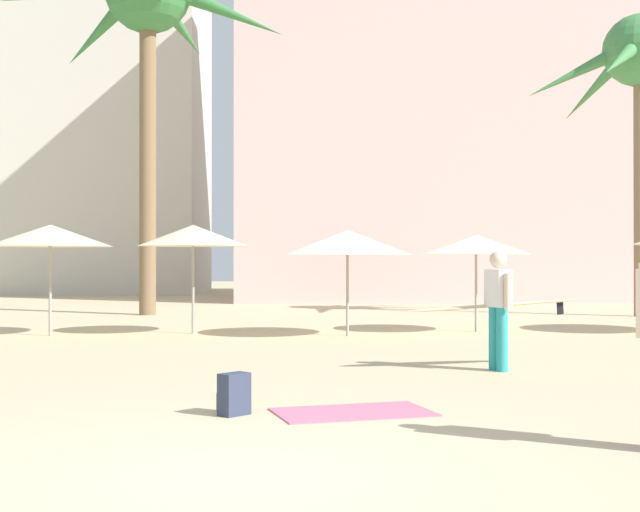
{
  "coord_description": "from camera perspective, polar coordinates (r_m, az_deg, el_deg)",
  "views": [
    {
      "loc": [
        0.42,
        -6.24,
        1.54
      ],
      "look_at": [
        0.69,
        5.36,
        1.61
      ],
      "focal_mm": 48.86,
      "sensor_mm": 36.0,
      "label": 1
    }
  ],
  "objects": [
    {
      "name": "ground",
      "position": [
        6.44,
        -5.2,
        -14.14
      ],
      "size": [
        120.0,
        120.0,
        0.0
      ],
      "primitive_type": "plane",
      "color": "#C6B28C"
    },
    {
      "name": "hotel_pink",
      "position": [
        36.61,
        11.83,
        8.7
      ],
      "size": [
        21.21,
        8.14,
        14.57
      ],
      "primitive_type": "cube",
      "color": "beige",
      "rests_on": "ground"
    },
    {
      "name": "hotel_tower_gray",
      "position": [
        46.27,
        -16.08,
        15.83
      ],
      "size": [
        13.08,
        8.64,
        28.82
      ],
      "primitive_type": "cube",
      "color": "beige",
      "rests_on": "ground"
    },
    {
      "name": "palm_tree_far_left",
      "position": [
        26.39,
        20.23,
        11.65
      ],
      "size": [
        6.57,
        5.64,
        8.42
      ],
      "color": "#896B4C",
      "rests_on": "ground"
    },
    {
      "name": "palm_tree_left",
      "position": [
        26.38,
        -11.19,
        15.57
      ],
      "size": [
        7.83,
        7.79,
        10.59
      ],
      "color": "brown",
      "rests_on": "ground"
    },
    {
      "name": "cafe_umbrella_0",
      "position": [
        18.63,
        -8.31,
        1.33
      ],
      "size": [
        2.34,
        2.34,
        2.31
      ],
      "color": "gray",
      "rests_on": "ground"
    },
    {
      "name": "cafe_umbrella_2",
      "position": [
        19.18,
        10.18,
        0.73
      ],
      "size": [
        2.37,
        2.37,
        2.11
      ],
      "color": "gray",
      "rests_on": "ground"
    },
    {
      "name": "cafe_umbrella_5",
      "position": [
        18.74,
        -17.25,
        1.28
      ],
      "size": [
        2.52,
        2.52,
        2.29
      ],
      "color": "gray",
      "rests_on": "ground"
    },
    {
      "name": "cafe_umbrella_7",
      "position": [
        17.85,
        1.81,
        0.89
      ],
      "size": [
        2.64,
        2.64,
        2.18
      ],
      "color": "gray",
      "rests_on": "ground"
    },
    {
      "name": "beach_towel",
      "position": [
        8.95,
        2.18,
        -10.18
      ],
      "size": [
        1.74,
        1.29,
        0.01
      ],
      "primitive_type": "cube",
      "rotation": [
        0.0,
        0.0,
        0.27
      ],
      "color": "#EF6684",
      "rests_on": "ground"
    },
    {
      "name": "backpack",
      "position": [
        8.83,
        -5.69,
        -9.03
      ],
      "size": [
        0.35,
        0.35,
        0.42
      ],
      "rotation": [
        0.0,
        0.0,
        2.37
      ],
      "color": "#2F384E",
      "rests_on": "ground"
    },
    {
      "name": "person_mid_left",
      "position": [
        12.56,
        11.48,
        -3.17
      ],
      "size": [
        2.64,
        1.04,
        1.68
      ],
      "rotation": [
        0.0,
        0.0,
        3.46
      ],
      "color": "teal",
      "rests_on": "ground"
    }
  ]
}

